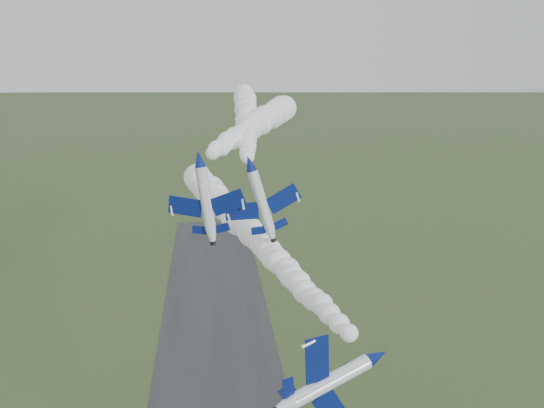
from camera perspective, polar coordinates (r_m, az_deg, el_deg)
The scene contains 6 objects.
jet_lead at distance 55.99m, azimuth 9.95°, elevation -13.95°, with size 4.97×11.44×9.23m.
smoke_trail_jet_lead at distance 82.38m, azimuth -2.04°, elevation -2.69°, with size 4.82×59.67×4.82m, color white, non-canonical shape.
jet_pair_left at distance 72.77m, azimuth -6.90°, elevation 4.27°, with size 9.85×11.52×3.08m.
smoke_trail_jet_pair_left at distance 101.53m, azimuth -1.42°, elevation 7.53°, with size 5.10×55.18×5.10m, color white, non-canonical shape.
jet_pair_right at distance 72.14m, azimuth -2.11°, elevation 3.87°, with size 8.97×11.22×3.52m.
smoke_trail_jet_pair_right at distance 109.57m, azimuth -2.46°, elevation 8.14°, with size 4.63×70.57×4.63m, color white, non-canonical shape.
Camera 1 is at (-1.01, -48.29, 56.89)m, focal length 40.00 mm.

